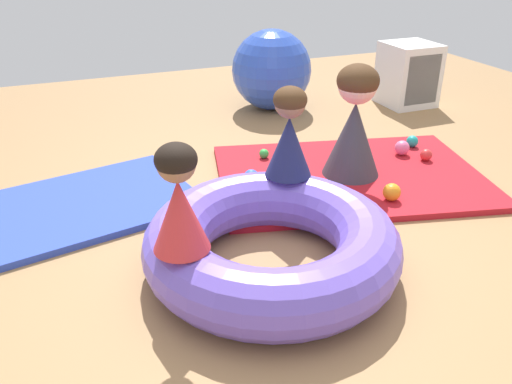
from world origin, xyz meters
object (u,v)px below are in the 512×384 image
play_ball_orange (392,192)px  play_ball_green (264,154)px  play_ball_blue (251,177)px  inflatable_cushion (272,243)px  play_ball_red (426,155)px  storage_cube (410,75)px  exercise_ball_large (272,70)px  child_in_red (179,200)px  play_ball_pink (402,148)px  child_in_navy (289,133)px  adult_seated (354,123)px  play_ball_teal (412,141)px

play_ball_orange → play_ball_green: (-0.46, 0.87, -0.02)m
play_ball_blue → inflatable_cushion: bearing=-105.0°
inflatable_cushion → play_ball_red: inflatable_cushion is taller
storage_cube → inflatable_cushion: bearing=-138.3°
play_ball_blue → exercise_ball_large: (0.78, 1.51, 0.26)m
child_in_red → play_ball_pink: 2.16m
inflatable_cushion → play_ball_blue: 0.88m
exercise_ball_large → storage_cube: exercise_ball_large is taller
child_in_navy → play_ball_red: size_ratio=5.89×
child_in_navy → play_ball_green: (0.20, 0.82, -0.46)m
inflatable_cushion → adult_seated: 1.20m
play_ball_red → play_ball_teal: size_ratio=0.95×
inflatable_cushion → play_ball_green: bearing=69.1°
child_in_navy → play_ball_pink: 1.32m
play_ball_teal → exercise_ball_large: bearing=112.2°
child_in_red → play_ball_blue: 1.26m
child_in_navy → play_ball_teal: bearing=-2.6°
play_ball_teal → play_ball_green: bearing=169.3°
play_ball_orange → play_ball_blue: bearing=143.8°
play_ball_pink → storage_cube: storage_cube is taller
inflatable_cushion → play_ball_red: size_ratio=14.91×
child_in_red → play_ball_teal: child_in_red is taller
play_ball_blue → play_ball_teal: (1.33, 0.15, -0.01)m
exercise_ball_large → child_in_red: bearing=-120.7°
adult_seated → play_ball_pink: size_ratio=6.92×
child_in_navy → storage_cube: (1.96, 1.59, -0.26)m
inflatable_cushion → adult_seated: (0.89, 0.76, 0.24)m
inflatable_cushion → child_in_navy: bearing=56.1°
play_ball_orange → play_ball_green: size_ratio=1.57×
play_ball_pink → exercise_ball_large: 1.52m
play_ball_pink → play_ball_orange: size_ratio=0.98×
child_in_red → play_ball_red: child_in_red is taller
adult_seated → exercise_ball_large: (0.11, 1.59, -0.04)m
adult_seated → play_ball_orange: adult_seated is taller
play_ball_teal → storage_cube: bearing=55.8°
inflatable_cushion → play_ball_red: bearing=26.9°
inflatable_cushion → play_ball_red: (1.49, 0.76, -0.07)m
adult_seated → play_ball_green: size_ratio=10.71×
inflatable_cushion → child_in_navy: 0.61m
adult_seated → play_ball_pink: 0.60m
child_in_red → play_ball_green: (0.92, 1.32, -0.46)m
storage_cube → play_ball_red: bearing=-120.8°
inflatable_cushion → adult_seated: size_ratio=1.69×
child_in_red → play_ball_green: child_in_red is taller
play_ball_orange → adult_seated: bearing=93.9°
play_ball_orange → play_ball_teal: 0.92m
play_ball_red → play_ball_teal: (0.06, 0.25, 0.00)m
play_ball_red → exercise_ball_large: exercise_ball_large is taller
play_ball_blue → play_ball_orange: 0.86m
child_in_navy → child_in_red: child_in_navy is taller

